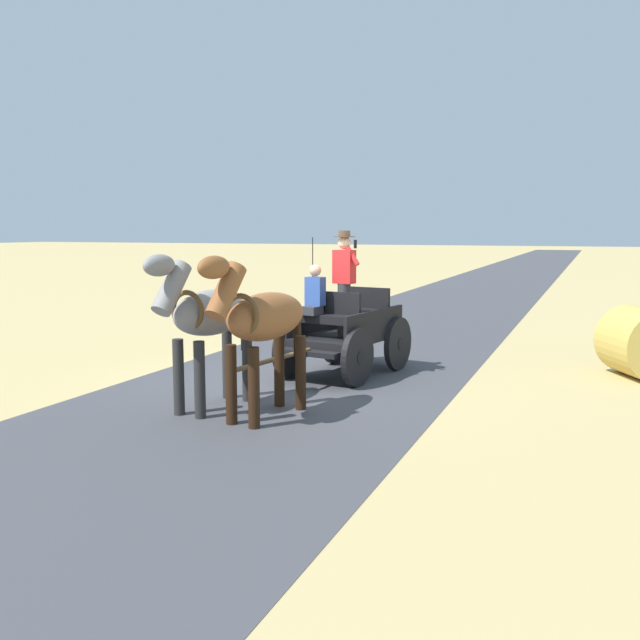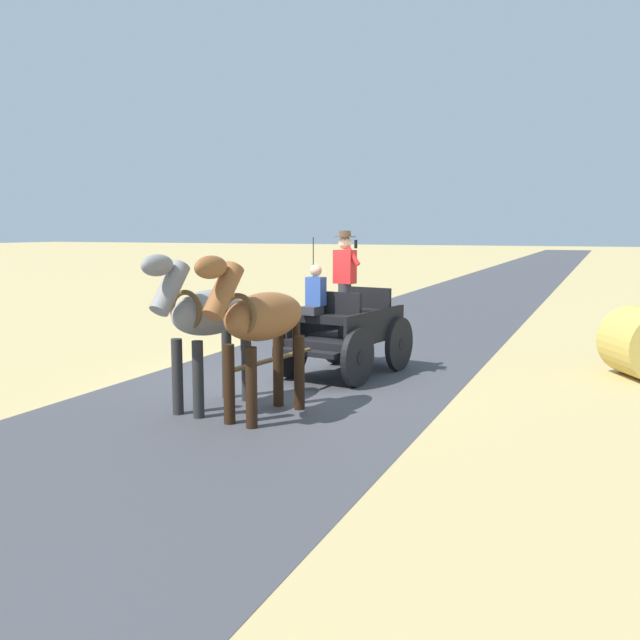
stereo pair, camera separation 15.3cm
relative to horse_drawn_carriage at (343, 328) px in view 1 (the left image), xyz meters
name	(u,v)px [view 1 (the left image)]	position (x,y,z in m)	size (l,w,h in m)	color
ground_plane	(295,382)	(0.53, 0.87, -0.82)	(200.00, 200.00, 0.00)	tan
road_surface	(295,382)	(0.53, 0.87, -0.81)	(5.31, 160.00, 0.01)	#424247
horse_drawn_carriage	(343,328)	(0.00, 0.00, 0.00)	(1.78, 4.51, 2.50)	black
horse_near_side	(262,321)	(0.04, 3.06, 0.51)	(0.81, 2.15, 2.21)	brown
horse_off_side	(208,316)	(0.94, 2.92, 0.51)	(0.76, 2.15, 2.21)	gray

